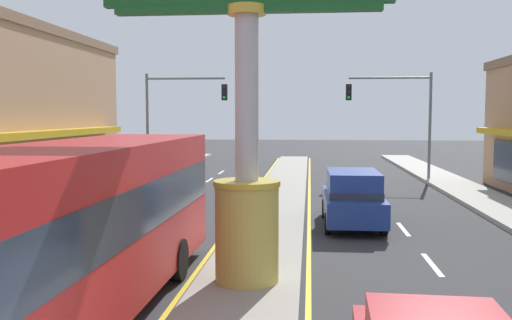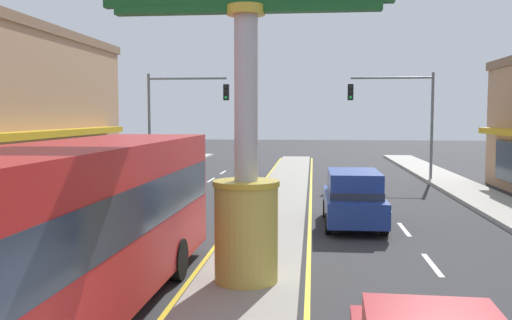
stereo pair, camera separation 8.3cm
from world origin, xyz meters
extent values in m
cube|color=gray|center=(0.00, 18.00, 0.07)|extent=(2.35, 52.00, 0.14)
cube|color=#ADA89E|center=(-8.99, 16.00, 0.09)|extent=(2.43, 60.00, 0.18)
cube|color=silver|center=(-4.47, 4.80, 0.00)|extent=(0.14, 2.20, 0.01)
cube|color=silver|center=(-4.47, 9.20, 0.00)|extent=(0.14, 2.20, 0.01)
cube|color=silver|center=(-4.47, 13.60, 0.00)|extent=(0.14, 2.20, 0.01)
cube|color=silver|center=(-4.47, 18.00, 0.00)|extent=(0.14, 2.20, 0.01)
cube|color=silver|center=(-4.47, 22.40, 0.00)|extent=(0.14, 2.20, 0.01)
cube|color=silver|center=(-4.47, 26.80, 0.00)|extent=(0.14, 2.20, 0.01)
cube|color=silver|center=(-4.47, 31.20, 0.00)|extent=(0.14, 2.20, 0.01)
cube|color=silver|center=(4.47, 9.20, 0.00)|extent=(0.14, 2.20, 0.01)
cube|color=silver|center=(4.47, 13.60, 0.00)|extent=(0.14, 2.20, 0.01)
cube|color=silver|center=(4.47, 18.00, 0.00)|extent=(0.14, 2.20, 0.01)
cube|color=silver|center=(4.47, 22.40, 0.00)|extent=(0.14, 2.20, 0.01)
cube|color=silver|center=(4.47, 26.80, 0.00)|extent=(0.14, 2.20, 0.01)
cube|color=silver|center=(4.47, 31.20, 0.00)|extent=(0.14, 2.20, 0.01)
cube|color=yellow|center=(-1.35, 18.00, 0.00)|extent=(0.12, 52.00, 0.01)
cube|color=yellow|center=(1.35, 18.00, 0.00)|extent=(0.12, 52.00, 0.01)
cylinder|color=gold|center=(0.00, 6.91, 1.19)|extent=(1.39, 1.39, 2.11)
cylinder|color=gold|center=(0.00, 6.91, 2.31)|extent=(1.46, 1.46, 0.12)
cylinder|color=#B7B7BC|center=(0.00, 6.91, 4.18)|extent=(0.51, 0.51, 3.86)
cylinder|color=gold|center=(0.00, 6.91, 6.01)|extent=(0.82, 0.82, 0.20)
cube|color=#195623|center=(0.00, 6.91, 6.03)|extent=(5.69, 0.29, 0.16)
cube|color=gold|center=(-10.07, 15.80, 2.97)|extent=(0.90, 21.35, 0.30)
cube|color=#283342|center=(-10.48, 15.80, 1.50)|extent=(0.08, 20.60, 2.00)
cylinder|color=slate|center=(-8.17, 26.98, 3.10)|extent=(0.16, 0.16, 6.20)
cylinder|color=slate|center=(-5.86, 26.98, 5.90)|extent=(4.62, 0.12, 0.12)
cube|color=black|center=(-3.55, 26.82, 5.09)|extent=(0.32, 0.24, 0.92)
sphere|color=black|center=(-3.55, 26.68, 5.39)|extent=(0.17, 0.17, 0.17)
sphere|color=black|center=(-3.55, 26.68, 5.09)|extent=(0.17, 0.17, 0.17)
sphere|color=#19D83F|center=(-3.55, 26.68, 4.79)|extent=(0.17, 0.17, 0.17)
cylinder|color=slate|center=(8.17, 27.54, 3.10)|extent=(0.16, 0.16, 6.20)
cylinder|color=slate|center=(5.86, 27.54, 5.90)|extent=(4.62, 0.12, 0.12)
cube|color=black|center=(3.55, 27.38, 5.09)|extent=(0.32, 0.24, 0.92)
sphere|color=black|center=(3.55, 27.24, 5.39)|extent=(0.17, 0.17, 0.17)
sphere|color=black|center=(3.55, 27.24, 5.09)|extent=(0.17, 0.17, 0.17)
sphere|color=#19D83F|center=(3.55, 27.24, 4.79)|extent=(0.17, 0.17, 0.17)
cube|color=navy|center=(2.82, 14.05, 0.70)|extent=(1.93, 4.61, 0.80)
cube|color=navy|center=(2.82, 13.87, 1.50)|extent=(1.69, 2.86, 0.80)
cube|color=#283342|center=(2.82, 13.87, 1.22)|extent=(1.73, 2.89, 0.24)
cylinder|color=black|center=(1.94, 15.47, 0.34)|extent=(0.22, 0.68, 0.68)
cylinder|color=black|center=(3.69, 15.49, 0.34)|extent=(0.22, 0.68, 0.68)
cylinder|color=black|center=(1.96, 12.62, 0.34)|extent=(0.22, 0.68, 0.68)
cylinder|color=black|center=(3.71, 12.63, 0.34)|extent=(0.22, 0.68, 0.68)
cube|color=#14562D|center=(-6.12, 20.35, 0.70)|extent=(2.01, 4.65, 0.80)
cube|color=#14562D|center=(-6.12, 20.53, 1.50)|extent=(1.74, 2.89, 0.80)
cube|color=#283342|center=(-6.12, 20.53, 1.22)|extent=(1.78, 2.92, 0.24)
cylinder|color=black|center=(-5.29, 18.90, 0.34)|extent=(0.24, 0.69, 0.68)
cylinder|color=black|center=(-7.03, 18.95, 0.34)|extent=(0.24, 0.69, 0.68)
cylinder|color=black|center=(-5.21, 21.75, 0.34)|extent=(0.24, 0.69, 0.68)
cylinder|color=black|center=(-6.96, 21.80, 0.34)|extent=(0.24, 0.69, 0.68)
cube|color=#B21E1E|center=(-2.82, 4.37, 1.81)|extent=(2.66, 11.23, 2.90)
cube|color=#283342|center=(-2.82, 4.37, 2.11)|extent=(2.68, 11.01, 0.90)
cylinder|color=black|center=(-1.63, 7.27, 0.48)|extent=(0.29, 0.96, 0.96)
cylinder|color=black|center=(-3.93, 7.30, 0.48)|extent=(0.29, 0.96, 0.96)
camera|label=1|loc=(1.36, -5.02, 3.79)|focal=39.04mm
camera|label=2|loc=(1.44, -5.01, 3.79)|focal=39.04mm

